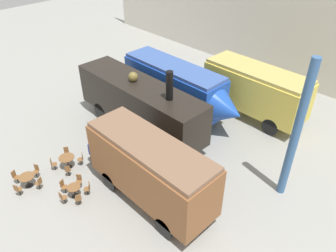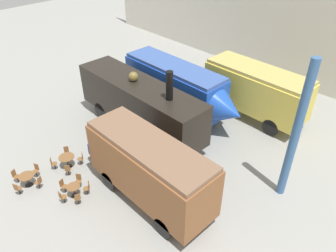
# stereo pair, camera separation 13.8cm
# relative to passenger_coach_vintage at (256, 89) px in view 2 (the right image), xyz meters

# --- Properties ---
(ground_plane) EXTENTS (80.00, 80.00, 0.00)m
(ground_plane) POSITION_rel_passenger_coach_vintage_xyz_m (-2.37, -8.18, -2.26)
(ground_plane) COLOR gray
(backdrop_wall) EXTENTS (44.00, 0.15, 9.00)m
(backdrop_wall) POSITION_rel_passenger_coach_vintage_xyz_m (-2.37, 7.07, 2.24)
(backdrop_wall) COLOR beige
(backdrop_wall) RESTS_ON ground_plane
(passenger_coach_vintage) EXTENTS (7.56, 2.70, 3.78)m
(passenger_coach_vintage) POSITION_rel_passenger_coach_vintage_xyz_m (0.00, 0.00, 0.00)
(passenger_coach_vintage) COLOR #E0C64C
(passenger_coach_vintage) RESTS_ON ground_plane
(streamlined_locomotive) EXTENTS (10.20, 2.48, 3.73)m
(streamlined_locomotive) POSITION_rel_passenger_coach_vintage_xyz_m (-4.03, -3.63, -0.09)
(streamlined_locomotive) COLOR blue
(streamlined_locomotive) RESTS_ON ground_plane
(steam_locomotive) EXTENTS (10.34, 2.56, 5.53)m
(steam_locomotive) POSITION_rel_passenger_coach_vintage_xyz_m (-4.29, -7.31, 0.05)
(steam_locomotive) COLOR black
(steam_locomotive) RESTS_ON ground_plane
(passenger_coach_wooden) EXTENTS (7.39, 2.55, 3.84)m
(passenger_coach_wooden) POSITION_rel_passenger_coach_vintage_xyz_m (0.98, -11.08, -0.01)
(passenger_coach_wooden) COLOR brown
(passenger_coach_wooden) RESTS_ON ground_plane
(cafe_table_near) EXTENTS (0.73, 0.73, 0.72)m
(cafe_table_near) POSITION_rel_passenger_coach_vintage_xyz_m (-2.07, -13.98, -1.72)
(cafe_table_near) COLOR black
(cafe_table_near) RESTS_ON ground_plane
(cafe_table_mid) EXTENTS (0.93, 0.93, 0.78)m
(cafe_table_mid) POSITION_rel_passenger_coach_vintage_xyz_m (-4.48, -13.01, -1.63)
(cafe_table_mid) COLOR black
(cafe_table_mid) RESTS_ON ground_plane
(cafe_table_far) EXTENTS (0.86, 0.86, 0.72)m
(cafe_table_far) POSITION_rel_passenger_coach_vintage_xyz_m (-4.65, -15.45, -1.69)
(cafe_table_far) COLOR black
(cafe_table_far) RESTS_ON ground_plane
(cafe_chair_0) EXTENTS (0.39, 0.40, 0.87)m
(cafe_chair_0) POSITION_rel_passenger_coach_vintage_xyz_m (-1.67, -13.36, -1.75)
(cafe_chair_0) COLOR black
(cafe_chair_0) RESTS_ON ground_plane
(cafe_chair_1) EXTENTS (0.40, 0.41, 0.87)m
(cafe_chair_1) POSITION_rel_passenger_coach_vintage_xyz_m (-2.54, -13.41, -1.75)
(cafe_chair_1) COLOR black
(cafe_chair_1) RESTS_ON ground_plane
(cafe_chair_2) EXTENTS (0.39, 0.38, 0.87)m
(cafe_chair_2) POSITION_rel_passenger_coach_vintage_xyz_m (-2.76, -14.25, -1.75)
(cafe_chair_2) COLOR black
(cafe_chair_2) RESTS_ON ground_plane
(cafe_chair_3) EXTENTS (0.36, 0.36, 0.87)m
(cafe_chair_3) POSITION_rel_passenger_coach_vintage_xyz_m (-2.03, -14.72, -1.75)
(cafe_chair_3) COLOR black
(cafe_chair_3) RESTS_ON ground_plane
(cafe_chair_4) EXTENTS (0.38, 0.36, 0.87)m
(cafe_chair_4) POSITION_rel_passenger_coach_vintage_xyz_m (-1.36, -14.17, -1.75)
(cafe_chair_4) COLOR black
(cafe_chair_4) RESTS_ON ground_plane
(cafe_chair_5) EXTENTS (0.39, 0.40, 0.87)m
(cafe_chair_5) POSITION_rel_passenger_coach_vintage_xyz_m (-4.87, -13.75, -1.75)
(cafe_chair_5) COLOR black
(cafe_chair_5) RESTS_ON ground_plane
(cafe_chair_6) EXTENTS (0.40, 0.39, 0.87)m
(cafe_chair_6) POSITION_rel_passenger_coach_vintage_xyz_m (-3.74, -13.40, -1.75)
(cafe_chair_6) COLOR black
(cafe_chair_6) RESTS_ON ground_plane
(cafe_chair_7) EXTENTS (0.39, 0.40, 0.87)m
(cafe_chair_7) POSITION_rel_passenger_coach_vintage_xyz_m (-4.09, -12.27, -1.75)
(cafe_chair_7) COLOR black
(cafe_chair_7) RESTS_ON ground_plane
(cafe_chair_8) EXTENTS (0.40, 0.39, 0.87)m
(cafe_chair_8) POSITION_rel_passenger_coach_vintage_xyz_m (-5.22, -12.62, -1.75)
(cafe_chair_8) COLOR black
(cafe_chair_8) RESTS_ON ground_plane
(cafe_chair_9) EXTENTS (0.39, 0.40, 0.87)m
(cafe_chair_9) POSITION_rel_passenger_coach_vintage_xyz_m (-5.01, -14.73, -1.75)
(cafe_chair_9) COLOR black
(cafe_chair_9) RESTS_ON ground_plane
(cafe_chair_10) EXTENTS (0.40, 0.39, 0.87)m
(cafe_chair_10) POSITION_rel_passenger_coach_vintage_xyz_m (-5.36, -15.82, -1.75)
(cafe_chair_10) COLOR black
(cafe_chair_10) RESTS_ON ground_plane
(cafe_chair_11) EXTENTS (0.39, 0.40, 0.87)m
(cafe_chair_11) POSITION_rel_passenger_coach_vintage_xyz_m (-4.28, -16.17, -1.75)
(cafe_chair_11) COLOR black
(cafe_chair_11) RESTS_ON ground_plane
(cafe_chair_12) EXTENTS (0.40, 0.39, 0.87)m
(cafe_chair_12) POSITION_rel_passenger_coach_vintage_xyz_m (-3.93, -15.09, -1.75)
(cafe_chair_12) COLOR black
(cafe_chair_12) RESTS_ON ground_plane
(visitor_person) EXTENTS (0.34, 0.34, 1.62)m
(visitor_person) POSITION_rel_passenger_coach_vintage_xyz_m (-3.78, -11.70, -1.38)
(visitor_person) COLOR #262633
(visitor_person) RESTS_ON ground_plane
(support_pillar) EXTENTS (0.44, 0.44, 8.00)m
(support_pillar) POSITION_rel_passenger_coach_vintage_xyz_m (5.63, -5.53, 1.74)
(support_pillar) COLOR #386093
(support_pillar) RESTS_ON ground_plane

